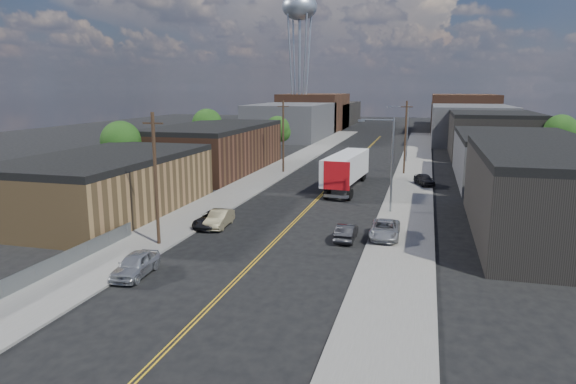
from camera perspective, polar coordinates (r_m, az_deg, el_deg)
The scene contains 33 objects.
ground at distance 84.99m, azimuth 7.56°, elevation 3.49°, with size 260.00×260.00×0.00m, color black.
centerline at distance 70.32m, azimuth 5.93°, elevation 1.86°, with size 0.32×120.00×0.01m, color gold.
sidewalk_left at distance 72.40m, azimuth -1.52°, elevation 2.25°, with size 5.00×140.00×0.15m, color slate.
sidewalk_right at distance 69.46m, azimuth 13.68°, elevation 1.53°, with size 5.00×140.00×0.15m, color slate.
warehouse_tan at distance 51.36m, azimuth -19.52°, elevation 0.84°, with size 12.00×22.00×5.60m.
warehouse_brown at distance 73.90m, azimuth -8.11°, elevation 4.86°, with size 12.00×26.00×6.60m.
industrial_right_a at distance 45.57m, azimuth 28.81°, elevation -0.26°, with size 14.00×22.00×7.10m.
industrial_right_b at distance 70.86m, azimuth 23.99°, elevation 3.49°, with size 14.00×24.00×6.10m.
industrial_right_c at distance 96.42m, azimuth 21.75°, elevation 5.99°, with size 14.00×22.00×7.60m.
skyline_left_a at distance 122.69m, azimuth 0.46°, elevation 7.91°, with size 16.00×30.00×8.00m, color #3E3D40.
skyline_right_a at distance 119.06m, azimuth 19.59°, elevation 7.14°, with size 16.00×30.00×8.00m, color #3E3D40.
skyline_left_b at distance 146.92m, azimuth 2.96°, elevation 8.88°, with size 16.00×26.00×10.00m, color #4C2C1E.
skyline_right_b at distance 143.90m, azimuth 18.89°, elevation 8.23°, with size 16.00×26.00×10.00m, color #4C2C1E.
skyline_left_c at distance 166.57m, azimuth 4.43°, elevation 8.65°, with size 16.00×40.00×7.00m, color black.
skyline_right_c at distance 163.92m, azimuth 18.44°, elevation 8.06°, with size 16.00×40.00×7.00m, color black.
water_tower at distance 138.77m, azimuth 1.30°, elevation 19.35°, with size 9.00×9.00×36.90m.
streetlight_near at distance 49.00m, azimuth 11.06°, elevation 3.80°, with size 3.39×0.25×9.00m.
streetlight_far at distance 83.77m, azimuth 12.85°, elevation 6.85°, with size 3.39×0.25×9.00m.
utility_pole_left_near at distance 39.12m, azimuth -14.49°, elevation 1.46°, with size 1.60×0.26×10.00m.
utility_pole_left_far at distance 71.40m, azimuth -0.53°, elevation 6.22°, with size 1.60×0.26×10.00m.
utility_pole_right at distance 71.82m, azimuth 12.91°, elevation 5.97°, with size 1.60×0.26×10.00m.
chainlink_fence at distance 36.80m, azimuth -23.67°, elevation -6.99°, with size 0.05×16.00×1.22m.
tree_left_near at distance 64.19m, azimuth -18.01°, elevation 5.10°, with size 4.85×4.76×7.91m.
tree_left_mid at distance 86.11m, azimuth -8.92°, elevation 7.22°, with size 5.10×5.04×8.37m.
tree_left_far at distance 89.31m, azimuth -1.14°, elevation 6.92°, with size 4.35×4.20×6.97m.
tree_right_far at distance 85.87m, azimuth 28.06°, elevation 5.80°, with size 4.85×4.76×7.91m.
semi_truck at distance 61.31m, azimuth 6.69°, elevation 2.71°, with size 3.83×16.40×4.24m.
car_left_a at distance 34.16m, azimuth -16.58°, elevation -7.72°, with size 1.77×4.39×1.50m, color #B4B6B9.
car_left_b at distance 44.36m, azimuth -7.66°, elevation -2.95°, with size 1.52×4.37×1.44m, color #938660.
car_left_c at distance 44.51m, azimuth -8.39°, elevation -3.01°, with size 2.17×4.70×1.31m, color black.
car_right_oncoming at distance 40.43m, azimuth 6.51°, elevation -4.44°, with size 1.39×4.00×1.32m, color black.
car_right_lot_a at distance 41.03m, azimuth 10.72°, elevation -4.10°, with size 2.23×4.84×1.35m, color #A9ABAE.
car_right_lot_c at distance 64.16m, azimuth 14.92°, elevation 1.35°, with size 1.61×4.01×1.37m, color black.
Camera 1 is at (10.97, -23.46, 11.72)m, focal length 32.00 mm.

